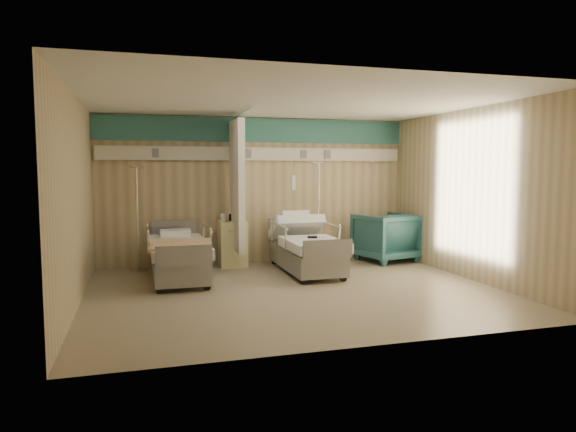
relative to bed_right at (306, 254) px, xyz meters
The scene contains 13 objects.
ground 1.47m from the bed_right, 114.78° to the right, with size 6.00×5.00×0.00m, color gray.
room_walls 1.97m from the bed_right, 121.10° to the right, with size 6.04×5.04×2.82m.
bed_right is the anchor object (origin of this frame).
bed_left 2.20m from the bed_right, behind, with size 1.00×2.16×0.63m, color white, non-canonical shape.
bedside_cabinet 1.46m from the bed_right, 141.95° to the left, with size 0.50×0.48×0.85m, color #E9E392.
visitor_armchair 1.95m from the bed_right, 17.97° to the left, with size 1.02×1.05×0.96m, color #215153.
waffle_blanket 2.04m from the bed_right, 18.57° to the left, with size 0.55×0.49×0.06m, color silver.
iv_stand_right 0.92m from the bed_right, 57.05° to the left, with size 0.35×0.35×1.95m.
iv_stand_left 3.00m from the bed_right, 160.93° to the left, with size 0.33×0.33×1.86m.
call_remote 0.40m from the bed_right, 79.30° to the right, with size 0.17×0.07×0.04m, color black.
tan_blanket 2.26m from the bed_right, 168.06° to the right, with size 0.91×1.14×0.04m, color tan.
toiletry_bag 1.57m from the bed_right, 137.28° to the left, with size 0.23×0.15×0.13m, color black.
white_cup 1.73m from the bed_right, 143.90° to the left, with size 0.10×0.10×0.14m, color white.
Camera 1 is at (-2.19, -7.18, 1.81)m, focal length 32.00 mm.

